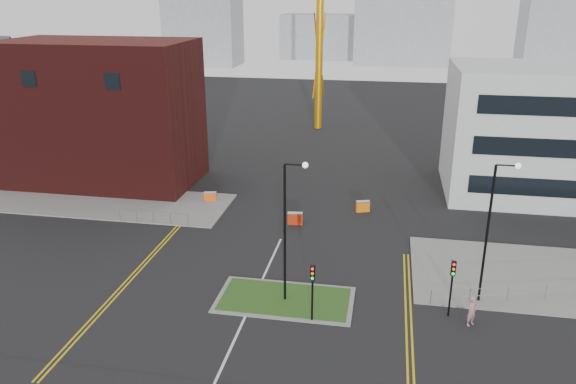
# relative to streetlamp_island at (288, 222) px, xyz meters

# --- Properties ---
(ground) EXTENTS (200.00, 200.00, 0.00)m
(ground) POSITION_rel_streetlamp_island_xyz_m (-2.22, -8.00, -5.41)
(ground) COLOR black
(ground) RESTS_ON ground
(pavement_left) EXTENTS (28.00, 8.00, 0.12)m
(pavement_left) POSITION_rel_streetlamp_island_xyz_m (-22.22, 14.00, -5.35)
(pavement_left) COLOR slate
(pavement_left) RESTS_ON ground
(island_kerb) EXTENTS (8.60, 4.60, 0.08)m
(island_kerb) POSITION_rel_streetlamp_island_xyz_m (-0.22, 0.00, -5.37)
(island_kerb) COLOR slate
(island_kerb) RESTS_ON ground
(grass_island) EXTENTS (8.00, 4.00, 0.12)m
(grass_island) POSITION_rel_streetlamp_island_xyz_m (-0.22, 0.00, -5.35)
(grass_island) COLOR #2A4E1A
(grass_island) RESTS_ON ground
(brick_building) EXTENTS (24.20, 10.07, 14.24)m
(brick_building) POSITION_rel_streetlamp_island_xyz_m (-25.19, 20.00, 1.44)
(brick_building) COLOR #401010
(brick_building) RESTS_ON ground
(streetlamp_island) EXTENTS (1.46, 0.36, 9.18)m
(streetlamp_island) POSITION_rel_streetlamp_island_xyz_m (0.00, 0.00, 0.00)
(streetlamp_island) COLOR black
(streetlamp_island) RESTS_ON ground
(streetlamp_right_near) EXTENTS (1.46, 0.36, 9.18)m
(streetlamp_right_near) POSITION_rel_streetlamp_island_xyz_m (12.00, 2.00, 0.00)
(streetlamp_right_near) COLOR black
(streetlamp_right_near) RESTS_ON ground
(traffic_light_island) EXTENTS (0.28, 0.33, 3.65)m
(traffic_light_island) POSITION_rel_streetlamp_island_xyz_m (1.78, -2.02, -2.85)
(traffic_light_island) COLOR black
(traffic_light_island) RESTS_ON ground
(traffic_light_right) EXTENTS (0.28, 0.33, 3.65)m
(traffic_light_right) POSITION_rel_streetlamp_island_xyz_m (9.78, -0.02, -2.85)
(traffic_light_right) COLOR black
(traffic_light_right) RESTS_ON ground
(railing_left) EXTENTS (6.05, 0.05, 1.10)m
(railing_left) POSITION_rel_streetlamp_island_xyz_m (-13.22, 10.00, -4.67)
(railing_left) COLOR gray
(railing_left) RESTS_ON ground
(centre_line) EXTENTS (0.15, 30.00, 0.01)m
(centre_line) POSITION_rel_streetlamp_island_xyz_m (-2.22, -6.00, -5.41)
(centre_line) COLOR silver
(centre_line) RESTS_ON ground
(yellow_left_a) EXTENTS (0.12, 24.00, 0.01)m
(yellow_left_a) POSITION_rel_streetlamp_island_xyz_m (-11.22, 2.00, -5.41)
(yellow_left_a) COLOR gold
(yellow_left_a) RESTS_ON ground
(yellow_left_b) EXTENTS (0.12, 24.00, 0.01)m
(yellow_left_b) POSITION_rel_streetlamp_island_xyz_m (-10.92, 2.00, -5.41)
(yellow_left_b) COLOR gold
(yellow_left_b) RESTS_ON ground
(yellow_right_a) EXTENTS (0.12, 20.00, 0.01)m
(yellow_right_a) POSITION_rel_streetlamp_island_xyz_m (7.28, -2.00, -5.41)
(yellow_right_a) COLOR gold
(yellow_right_a) RESTS_ON ground
(yellow_right_b) EXTENTS (0.12, 20.00, 0.01)m
(yellow_right_b) POSITION_rel_streetlamp_island_xyz_m (7.58, -2.00, -5.41)
(yellow_right_b) COLOR gold
(yellow_right_b) RESTS_ON ground
(skyline_a) EXTENTS (18.00, 12.00, 22.00)m
(skyline_a) POSITION_rel_streetlamp_island_xyz_m (-42.22, 112.00, 5.59)
(skyline_a) COLOR gray
(skyline_a) RESTS_ON ground
(skyline_b) EXTENTS (24.00, 12.00, 16.00)m
(skyline_b) POSITION_rel_streetlamp_island_xyz_m (7.78, 122.00, 2.59)
(skyline_b) COLOR gray
(skyline_b) RESTS_ON ground
(skyline_c) EXTENTS (14.00, 12.00, 28.00)m
(skyline_c) POSITION_rel_streetlamp_island_xyz_m (42.78, 117.00, 8.59)
(skyline_c) COLOR gray
(skyline_c) RESTS_ON ground
(skyline_d) EXTENTS (30.00, 12.00, 12.00)m
(skyline_d) POSITION_rel_streetlamp_island_xyz_m (-10.22, 132.00, 0.59)
(skyline_d) COLOR gray
(skyline_d) RESTS_ON ground
(pedestrian) EXTENTS (0.80, 0.79, 1.86)m
(pedestrian) POSITION_rel_streetlamp_island_xyz_m (10.98, -0.77, -4.49)
(pedestrian) COLOR #B9787F
(pedestrian) RESTS_ON ground
(barrier_left) EXTENTS (1.16, 0.61, 0.93)m
(barrier_left) POSITION_rel_streetlamp_island_xyz_m (-10.22, 16.00, -4.91)
(barrier_left) COLOR #FF570E
(barrier_left) RESTS_ON ground
(barrier_mid) EXTENTS (1.28, 0.55, 1.04)m
(barrier_mid) POSITION_rel_streetlamp_island_xyz_m (-1.62, 12.14, -4.85)
(barrier_mid) COLOR red
(barrier_mid) RESTS_ON ground
(barrier_right) EXTENTS (1.25, 0.73, 1.00)m
(barrier_right) POSITION_rel_streetlamp_island_xyz_m (3.78, 16.00, -4.87)
(barrier_right) COLOR orange
(barrier_right) RESTS_ON ground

